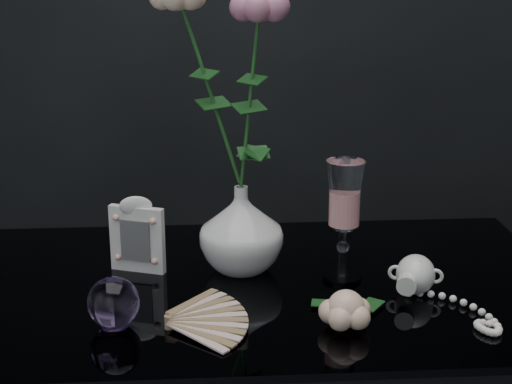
{
  "coord_description": "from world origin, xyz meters",
  "views": [
    {
      "loc": [
        -0.06,
        -1.12,
        1.29
      ],
      "look_at": [
        0.02,
        0.04,
        0.92
      ],
      "focal_mm": 55.0,
      "sensor_mm": 36.0,
      "label": 1
    }
  ],
  "objects_px": {
    "vase": "(241,229)",
    "pearl_jar": "(416,273)",
    "wine_glass": "(344,221)",
    "paperweight": "(113,302)",
    "loose_rose": "(346,309)",
    "picture_frame": "(137,234)"
  },
  "relations": [
    {
      "from": "vase",
      "to": "pearl_jar",
      "type": "height_order",
      "value": "vase"
    },
    {
      "from": "wine_glass",
      "to": "paperweight",
      "type": "relative_size",
      "value": 2.69
    },
    {
      "from": "wine_glass",
      "to": "loose_rose",
      "type": "height_order",
      "value": "wine_glass"
    },
    {
      "from": "loose_rose",
      "to": "paperweight",
      "type": "bearing_deg",
      "value": 152.17
    },
    {
      "from": "vase",
      "to": "paperweight",
      "type": "distance_m",
      "value": 0.28
    },
    {
      "from": "vase",
      "to": "picture_frame",
      "type": "distance_m",
      "value": 0.17
    },
    {
      "from": "vase",
      "to": "pearl_jar",
      "type": "xyz_separation_m",
      "value": [
        0.27,
        -0.11,
        -0.04
      ]
    },
    {
      "from": "paperweight",
      "to": "loose_rose",
      "type": "xyz_separation_m",
      "value": [
        0.33,
        -0.03,
        -0.01
      ]
    },
    {
      "from": "loose_rose",
      "to": "pearl_jar",
      "type": "distance_m",
      "value": 0.18
    },
    {
      "from": "vase",
      "to": "wine_glass",
      "type": "xyz_separation_m",
      "value": [
        0.16,
        -0.05,
        0.03
      ]
    },
    {
      "from": "wine_glass",
      "to": "pearl_jar",
      "type": "distance_m",
      "value": 0.14
    },
    {
      "from": "picture_frame",
      "to": "loose_rose",
      "type": "relative_size",
      "value": 0.79
    },
    {
      "from": "vase",
      "to": "picture_frame",
      "type": "bearing_deg",
      "value": 177.49
    },
    {
      "from": "pearl_jar",
      "to": "picture_frame",
      "type": "bearing_deg",
      "value": -176.9
    },
    {
      "from": "vase",
      "to": "wine_glass",
      "type": "bearing_deg",
      "value": -17.52
    },
    {
      "from": "vase",
      "to": "loose_rose",
      "type": "relative_size",
      "value": 0.87
    },
    {
      "from": "wine_glass",
      "to": "pearl_jar",
      "type": "relative_size",
      "value": 0.91
    },
    {
      "from": "paperweight",
      "to": "pearl_jar",
      "type": "distance_m",
      "value": 0.47
    },
    {
      "from": "paperweight",
      "to": "loose_rose",
      "type": "relative_size",
      "value": 0.45
    },
    {
      "from": "loose_rose",
      "to": "pearl_jar",
      "type": "bearing_deg",
      "value": 18.16
    },
    {
      "from": "wine_glass",
      "to": "pearl_jar",
      "type": "bearing_deg",
      "value": -26.97
    },
    {
      "from": "picture_frame",
      "to": "pearl_jar",
      "type": "height_order",
      "value": "picture_frame"
    }
  ]
}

